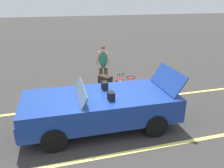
{
  "coord_description": "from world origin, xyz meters",
  "views": [
    {
      "loc": [
        1.19,
        5.42,
        3.38
      ],
      "look_at": [
        -0.66,
        -1.19,
        0.75
      ],
      "focal_mm": 36.45,
      "sensor_mm": 36.0,
      "label": 1
    }
  ],
  "objects": [
    {
      "name": "traveler_person",
      "position": [
        -0.76,
        -2.83,
        0.93
      ],
      "size": [
        0.57,
        0.37,
        1.65
      ],
      "rotation": [
        0.0,
        0.0,
        1.07
      ],
      "color": "#4C3F2D",
      "rests_on": "ground_plane"
    },
    {
      "name": "convertible_car",
      "position": [
        0.2,
        -0.0,
        0.59
      ],
      "size": [
        4.26,
        1.91,
        1.5
      ],
      "rotation": [
        0.0,
        0.0,
        -0.02
      ],
      "color": "navy",
      "rests_on": "ground_plane"
    },
    {
      "name": "lot_line_mid",
      "position": [
        0.0,
        1.32,
        0.0
      ],
      "size": [
        18.0,
        0.12,
        0.01
      ],
      "primitive_type": "cube",
      "color": "#EAE066",
      "rests_on": "ground_plane"
    },
    {
      "name": "lot_line_near",
      "position": [
        0.0,
        -1.38,
        0.0
      ],
      "size": [
        18.0,
        0.12,
        0.01
      ],
      "primitive_type": "cube",
      "color": "#EAE066",
      "rests_on": "ground_plane"
    },
    {
      "name": "suitcase_large_black",
      "position": [
        -0.65,
        -2.06,
        0.37
      ],
      "size": [
        0.5,
        0.55,
        0.74
      ],
      "rotation": [
        0.0,
        0.0,
        0.59
      ],
      "color": "#2D2319",
      "rests_on": "ground_plane"
    },
    {
      "name": "suitcase_medium_bright",
      "position": [
        -1.08,
        -1.58,
        0.31
      ],
      "size": [
        0.43,
        0.46,
        0.95
      ],
      "rotation": [
        0.0,
        0.0,
        5.62
      ],
      "color": "#19723F",
      "rests_on": "ground_plane"
    },
    {
      "name": "suitcase_small_carryon",
      "position": [
        -1.24,
        -2.19,
        0.25
      ],
      "size": [
        0.38,
        0.38,
        0.7
      ],
      "rotation": [
        0.0,
        0.0,
        2.35
      ],
      "color": "red",
      "rests_on": "ground_plane"
    },
    {
      "name": "duffel_bag",
      "position": [
        -1.89,
        -2.75,
        0.16
      ],
      "size": [
        0.46,
        0.7,
        0.34
      ],
      "rotation": [
        0.0,
        0.0,
        1.29
      ],
      "color": "red",
      "rests_on": "ground_plane"
    },
    {
      "name": "ground_plane",
      "position": [
        0.0,
        0.0,
        0.0
      ],
      "size": [
        80.0,
        80.0,
        0.0
      ],
      "primitive_type": "plane",
      "color": "#383533"
    }
  ]
}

